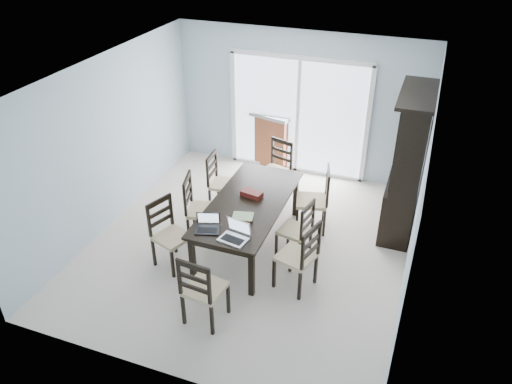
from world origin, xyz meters
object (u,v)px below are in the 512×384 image
chair_end_near (200,285)px  cell_phone (224,237)px  chair_end_far (278,163)px  china_hutch (407,166)px  chair_right_mid (300,225)px  dining_table (249,206)px  chair_right_near (303,251)px  laptop_silver (233,236)px  chair_left_mid (196,202)px  laptop_dark (207,227)px  game_box (252,194)px  chair_right_far (319,193)px  chair_left_near (166,226)px  chair_left_far (219,176)px  hot_tub (265,120)px

chair_end_near → cell_phone: (-0.03, 0.78, 0.14)m
chair_end_near → chair_end_far: size_ratio=1.02×
china_hutch → chair_right_mid: 1.86m
dining_table → chair_right_near: chair_right_near is taller
chair_right_near → laptop_silver: bearing=123.4°
china_hutch → chair_left_mid: 3.14m
dining_table → laptop_dark: 0.89m
chair_end_far → game_box: chair_end_far is taller
dining_table → cell_phone: cell_phone is taller
chair_right_far → laptop_silver: (-0.70, -1.68, 0.17)m
dining_table → chair_left_mid: (-0.78, -0.10, -0.03)m
chair_left_mid → chair_right_mid: bearing=76.8°
chair_left_near → chair_left_far: (0.09, 1.54, -0.01)m
chair_right_far → hot_tub: bearing=19.7°
chair_left_near → chair_right_mid: bearing=133.2°
chair_right_near → hot_tub: bearing=41.8°
chair_end_near → game_box: (-0.05, 1.84, 0.17)m
chair_left_mid → laptop_dark: chair_left_mid is taller
chair_left_mid → laptop_silver: (0.93, -0.82, 0.17)m
chair_right_near → chair_left_far: bearing=67.7°
chair_end_far → china_hutch: bearing=-170.2°
chair_right_mid → laptop_silver: chair_right_mid is taller
chair_right_far → laptop_dark: 1.95m
chair_right_near → chair_end_near: bearing=153.5°
chair_end_near → laptop_silver: (0.10, 0.77, 0.19)m
chair_left_mid → chair_end_far: chair_left_mid is taller
chair_right_near → chair_right_mid: 0.66m
laptop_dark → laptop_silver: 0.40m
chair_right_near → laptop_silver: chair_right_near is taller
cell_phone → game_box: bearing=113.9°
chair_right_near → chair_end_far: bearing=41.9°
chair_right_mid → chair_end_near: 1.81m
chair_left_near → china_hutch: bearing=144.4°
cell_phone → chair_left_far: bearing=138.9°
chair_left_far → cell_phone: bearing=22.5°
china_hutch → chair_end_far: china_hutch is taller
cell_phone → laptop_dark: bearing=-170.2°
laptop_dark → laptop_silver: size_ratio=0.92×
laptop_silver → hot_tub: 4.44m
chair_end_near → hot_tub: 5.16m
dining_table → china_hutch: 2.41m
game_box → hot_tub: size_ratio=0.13×
laptop_dark → dining_table: bearing=55.9°
chair_left_far → cell_phone: (0.82, -1.68, 0.16)m
game_box → chair_end_near: bearing=-88.5°
chair_right_far → game_box: 1.06m
game_box → chair_left_mid: bearing=-161.9°
chair_left_near → chair_right_mid: 1.84m
chair_left_near → laptop_silver: size_ratio=2.94×
laptop_silver → cell_phone: size_ratio=3.20×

